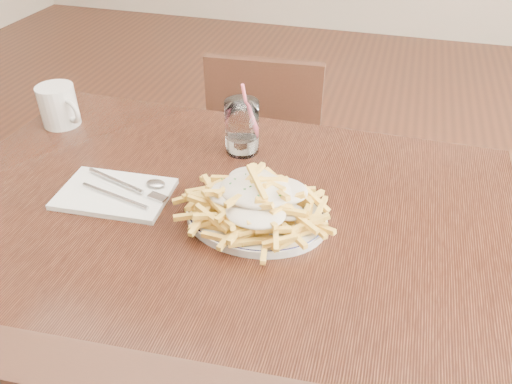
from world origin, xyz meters
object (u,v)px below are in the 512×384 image
(table, at_px, (218,234))
(coffee_mug, at_px, (59,106))
(water_glass, at_px, (242,130))
(chair_far, at_px, (268,145))
(fries_plate, at_px, (256,217))
(loaded_fries, at_px, (256,196))

(table, relative_size, coffee_mug, 9.24)
(coffee_mug, bearing_deg, water_glass, 0.52)
(chair_far, xyz_separation_m, fries_plate, (0.18, -0.77, 0.30))
(table, height_order, coffee_mug, coffee_mug)
(chair_far, bearing_deg, table, -83.20)
(chair_far, xyz_separation_m, water_glass, (0.07, -0.52, 0.35))
(fries_plate, xyz_separation_m, coffee_mug, (-0.60, 0.24, 0.04))
(table, distance_m, water_glass, 0.26)
(chair_far, distance_m, coffee_mug, 0.75)
(table, height_order, water_glass, water_glass)
(fries_plate, bearing_deg, coffee_mug, 157.97)
(chair_far, bearing_deg, coffee_mug, -128.59)
(coffee_mug, bearing_deg, chair_far, 51.41)
(loaded_fries, bearing_deg, chair_far, 103.22)
(table, bearing_deg, chair_far, 96.80)
(table, bearing_deg, loaded_fries, -15.39)
(fries_plate, relative_size, water_glass, 1.88)
(water_glass, bearing_deg, table, -86.17)
(chair_far, height_order, fries_plate, chair_far)
(table, xyz_separation_m, loaded_fries, (0.09, -0.03, 0.14))
(chair_far, bearing_deg, water_glass, -81.95)
(water_glass, bearing_deg, fries_plate, -66.65)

